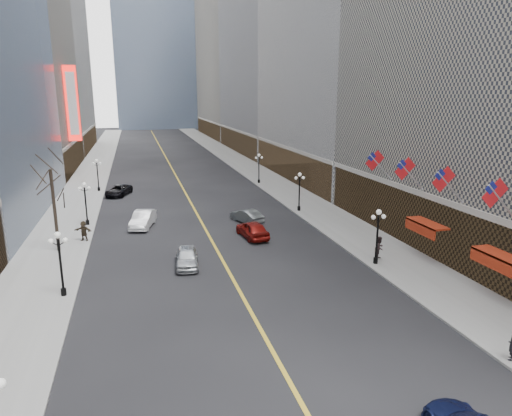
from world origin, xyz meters
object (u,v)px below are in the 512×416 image
streetlamp_east_2 (299,188)px  car_nb_near (187,257)px  car_nb_far (119,190)px  car_nb_mid (143,219)px  streetlamp_east_1 (378,231)px  streetlamp_east_3 (259,165)px  streetlamp_west_3 (97,172)px  streetlamp_west_2 (85,199)px  car_sb_far (247,216)px  car_sb_mid (252,229)px  streetlamp_west_1 (60,257)px

streetlamp_east_2 → car_nb_near: streetlamp_east_2 is taller
car_nb_far → car_nb_mid: bearing=-59.9°
streetlamp_east_1 → streetlamp_east_3: bearing=90.0°
streetlamp_east_2 → car_nb_mid: 18.16m
streetlamp_west_3 → car_nb_far: size_ratio=0.88×
streetlamp_east_1 → car_nb_far: size_ratio=0.88×
streetlamp_west_2 → car_nb_far: streetlamp_west_2 is taller
streetlamp_east_2 → streetlamp_west_3: same height
streetlamp_east_2 → car_nb_near: size_ratio=1.01×
car_nb_far → car_sb_far: bearing=-31.8°
streetlamp_east_1 → car_sb_far: size_ratio=1.03×
streetlamp_east_2 → car_sb_mid: (-7.83, -8.35, -2.07)m
streetlamp_west_1 → car_sb_mid: size_ratio=0.92×
car_nb_far → car_nb_near: bearing=-58.0°
car_nb_near → car_sb_mid: 9.17m
car_nb_far → car_sb_mid: bearing=-40.3°
streetlamp_east_3 → car_nb_near: (-14.81, -32.30, -2.14)m
streetlamp_west_1 → car_nb_far: bearing=85.1°
streetlamp_east_3 → streetlamp_east_2: bearing=-90.0°
streetlamp_west_1 → streetlamp_east_2: bearing=37.3°
streetlamp_east_3 → streetlamp_west_3: 23.60m
streetlamp_east_3 → streetlamp_west_2: same height
car_nb_near → car_sb_far: bearing=61.6°
streetlamp_east_1 → streetlamp_west_3: bearing=123.2°
streetlamp_east_2 → car_sb_mid: size_ratio=0.92×
streetlamp_west_1 → streetlamp_west_2: 18.00m
car_sb_mid → car_sb_far: 5.40m
car_nb_far → car_sb_mid: size_ratio=1.05×
streetlamp_west_3 → streetlamp_west_2: bearing=-90.0°
streetlamp_east_3 → car_nb_near: 35.60m
streetlamp_west_3 → car_sb_far: streetlamp_west_3 is taller
car_nb_mid → streetlamp_east_2: bearing=20.6°
car_sb_mid → car_sb_far: size_ratio=1.12×
streetlamp_east_3 → car_sb_far: bearing=-108.6°
car_nb_mid → car_sb_far: size_ratio=1.17×
car_nb_near → car_sb_mid: (6.98, 5.96, 0.08)m
car_nb_far → streetlamp_east_3: bearing=29.5°
streetlamp_east_2 → streetlamp_east_3: bearing=90.0°
streetlamp_east_3 → streetlamp_west_1: size_ratio=1.00×
car_sb_mid → car_sb_far: car_sb_mid is taller
streetlamp_east_3 → car_nb_mid: bearing=-132.1°
car_nb_near → car_nb_far: size_ratio=0.87×
streetlamp_east_3 → streetlamp_west_2: bearing=-142.7°
car_sb_mid → streetlamp_east_2: bearing=-140.6°
car_sb_far → car_nb_far: bearing=-74.3°
streetlamp_east_3 → streetlamp_west_1: bearing=-123.2°
streetlamp_west_3 → car_sb_far: bearing=-51.8°
car_sb_far → streetlamp_west_1: bearing=20.1°
streetlamp_west_1 → streetlamp_west_3: size_ratio=1.00×
streetlamp_east_2 → car_nb_far: bearing=144.9°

